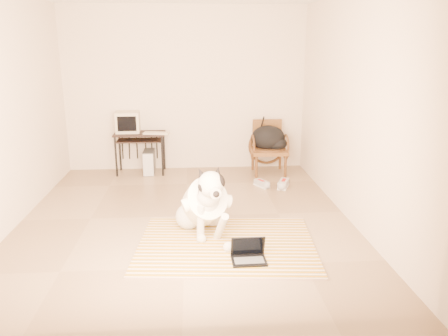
{
  "coord_description": "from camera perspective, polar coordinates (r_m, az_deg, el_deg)",
  "views": [
    {
      "loc": [
        0.11,
        -5.12,
        2.07
      ],
      "look_at": [
        0.43,
        -0.66,
        0.8
      ],
      "focal_mm": 35.0,
      "sensor_mm": 36.0,
      "label": 1
    }
  ],
  "objects": [
    {
      "name": "laptop",
      "position": [
        4.38,
        3.21,
        -11.23
      ],
      "size": [
        0.34,
        0.25,
        0.24
      ],
      "color": "black",
      "rests_on": "rug"
    },
    {
      "name": "desk_keyboard",
      "position": [
        7.15,
        -8.8,
        4.52
      ],
      "size": [
        0.43,
        0.22,
        0.03
      ],
      "primitive_type": "cube",
      "rotation": [
        0.0,
        0.0,
        -0.17
      ],
      "color": "beige",
      "rests_on": "computer_desk"
    },
    {
      "name": "computer_desk",
      "position": [
        7.31,
        -10.94,
        3.78
      ],
      "size": [
        0.82,
        0.46,
        0.68
      ],
      "color": "black",
      "rests_on": "floor"
    },
    {
      "name": "backpack",
      "position": [
        7.2,
        5.98,
        3.81
      ],
      "size": [
        0.58,
        0.46,
        0.41
      ],
      "color": "black",
      "rests_on": "rattan_chair"
    },
    {
      "name": "sneaker_right",
      "position": [
        6.62,
        7.76,
        -2.11
      ],
      "size": [
        0.24,
        0.34,
        0.11
      ],
      "color": "silver",
      "rests_on": "floor"
    },
    {
      "name": "wall_back",
      "position": [
        7.41,
        -5.06,
        10.15
      ],
      "size": [
        4.5,
        0.0,
        4.5
      ],
      "primitive_type": "plane",
      "rotation": [
        1.57,
        0.0,
        0.0
      ],
      "color": "beige",
      "rests_on": "floor"
    },
    {
      "name": "dog",
      "position": [
        4.89,
        -2.59,
        -4.77
      ],
      "size": [
        0.62,
        1.15,
        0.88
      ],
      "color": "silver",
      "rests_on": "rug"
    },
    {
      "name": "wall_front",
      "position": [
        2.96,
        -6.14,
        1.68
      ],
      "size": [
        4.5,
        0.0,
        4.5
      ],
      "primitive_type": "plane",
      "rotation": [
        -1.57,
        0.0,
        0.0
      ],
      "color": "beige",
      "rests_on": "floor"
    },
    {
      "name": "rattan_chair",
      "position": [
        7.28,
        5.83,
        2.73
      ],
      "size": [
        0.58,
        0.56,
        0.87
      ],
      "color": "brown",
      "rests_on": "floor"
    },
    {
      "name": "wall_right",
      "position": [
        5.51,
        16.12,
        7.68
      ],
      "size": [
        0.0,
        4.5,
        4.5
      ],
      "primitive_type": "plane",
      "rotation": [
        1.57,
        0.0,
        -1.57
      ],
      "color": "beige",
      "rests_on": "floor"
    },
    {
      "name": "pc_tower",
      "position": [
        7.35,
        -9.74,
        0.77
      ],
      "size": [
        0.18,
        0.41,
        0.39
      ],
      "color": "#515154",
      "rests_on": "floor"
    },
    {
      "name": "sneaker_left",
      "position": [
        6.63,
        4.96,
        -2.08
      ],
      "size": [
        0.23,
        0.29,
        0.1
      ],
      "color": "silver",
      "rests_on": "floor"
    },
    {
      "name": "floor",
      "position": [
        5.52,
        -5.01,
        -6.27
      ],
      "size": [
        4.5,
        4.5,
        0.0
      ],
      "primitive_type": "plane",
      "color": "#907658",
      "rests_on": "ground"
    },
    {
      "name": "crt_monitor",
      "position": [
        7.36,
        -12.45,
        5.89
      ],
      "size": [
        0.39,
        0.38,
        0.34
      ],
      "color": "beige",
      "rests_on": "computer_desk"
    },
    {
      "name": "wall_left",
      "position": [
        5.58,
        -26.5,
        6.76
      ],
      "size": [
        0.0,
        4.5,
        4.5
      ],
      "primitive_type": "plane",
      "rotation": [
        1.57,
        0.0,
        1.57
      ],
      "color": "beige",
      "rests_on": "floor"
    },
    {
      "name": "rug",
      "position": [
        4.73,
        0.31,
        -9.98
      ],
      "size": [
        1.98,
        1.58,
        0.02
      ],
      "color": "#B3730B",
      "rests_on": "floor"
    }
  ]
}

